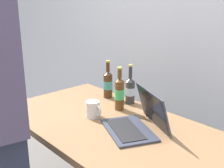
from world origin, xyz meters
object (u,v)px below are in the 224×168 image
(coffee_mug, at_px, (93,109))
(beer_bottle_brown, at_px, (108,84))
(beer_bottle_amber, at_px, (119,93))
(beer_bottle_green, at_px, (130,90))
(laptop, at_px, (138,121))

(coffee_mug, bearing_deg, beer_bottle_brown, 123.70)
(beer_bottle_brown, bearing_deg, coffee_mug, -56.30)
(beer_bottle_amber, height_order, beer_bottle_green, beer_bottle_amber)
(beer_bottle_brown, relative_size, beer_bottle_green, 1.01)
(laptop, height_order, beer_bottle_amber, beer_bottle_amber)
(beer_bottle_amber, bearing_deg, laptop, -24.97)
(beer_bottle_brown, bearing_deg, beer_bottle_green, 10.26)
(beer_bottle_brown, height_order, coffee_mug, beer_bottle_brown)
(beer_bottle_brown, xyz_separation_m, beer_bottle_green, (0.20, 0.04, -0.01))
(laptop, height_order, beer_bottle_brown, beer_bottle_brown)
(laptop, distance_m, beer_bottle_brown, 0.57)
(beer_bottle_brown, relative_size, beer_bottle_amber, 0.97)
(beer_bottle_green, bearing_deg, beer_bottle_brown, -169.74)
(beer_bottle_brown, bearing_deg, laptop, -24.47)
(beer_bottle_brown, xyz_separation_m, beer_bottle_amber, (0.23, -0.10, 0.01))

